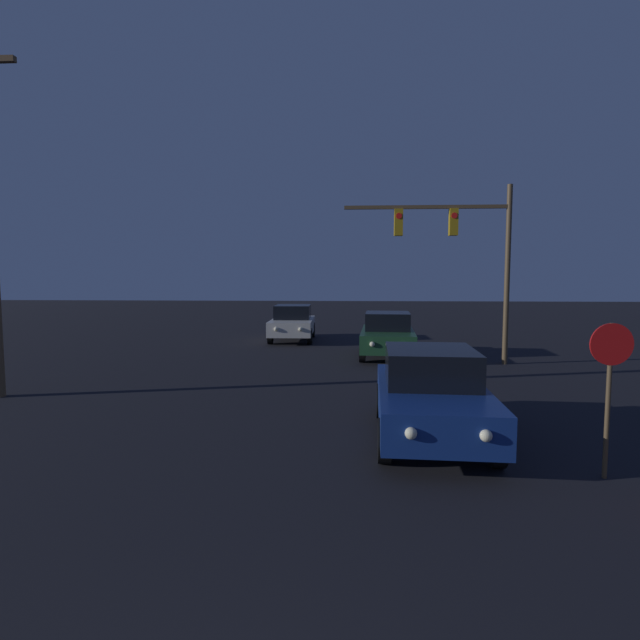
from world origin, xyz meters
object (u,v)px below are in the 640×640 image
car_mid (387,334)px  car_near (431,394)px  stop_sign (610,373)px  car_far (293,323)px  traffic_signal_mast (464,244)px

car_mid → car_near: bearing=94.3°
car_near → stop_sign: bearing=145.5°
stop_sign → car_mid: bearing=101.9°
car_far → stop_sign: stop_sign is taller
car_mid → car_far: (-4.08, 4.58, 0.00)m
car_mid → traffic_signal_mast: bearing=154.9°
traffic_signal_mast → stop_sign: traffic_signal_mast is taller
car_mid → car_far: same height
car_mid → car_far: 6.14m
car_near → traffic_signal_mast: 9.05m
car_mid → stop_sign: stop_sign is taller
traffic_signal_mast → car_near: bearing=-106.4°
traffic_signal_mast → stop_sign: (-0.08, -9.86, -2.49)m
car_far → car_mid: bearing=130.4°
traffic_signal_mast → stop_sign: size_ratio=2.61×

